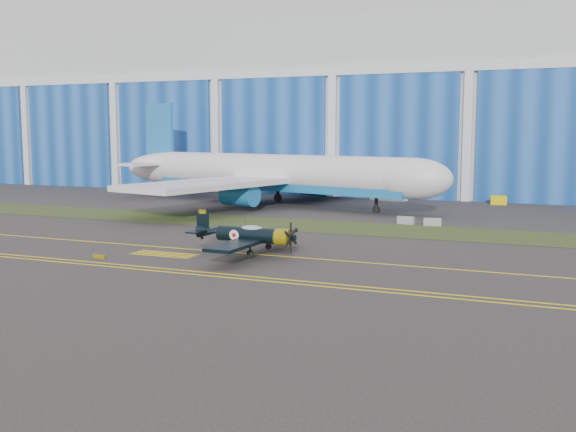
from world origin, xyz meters
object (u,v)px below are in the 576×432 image
at_px(warbird, 248,235).
at_px(tug, 498,200).
at_px(jetliner, 276,133).
at_px(shipping_container, 389,193).

xyz_separation_m(warbird, tug, (15.95, 52.28, -1.24)).
height_order(jetliner, shipping_container, jetliner).
relative_size(shipping_container, tug, 2.50).
xyz_separation_m(jetliner, tug, (30.41, 13.32, -9.98)).
distance_m(warbird, shipping_container, 52.15).
xyz_separation_m(shipping_container, tug, (16.67, 0.14, -0.57)).
bearing_deg(jetliner, tug, 37.45).
bearing_deg(tug, jetliner, -166.23).
xyz_separation_m(jetliner, shipping_container, (13.75, 13.17, -9.41)).
relative_size(warbird, shipping_container, 2.36).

